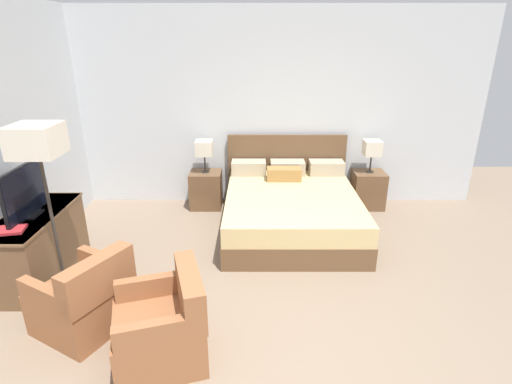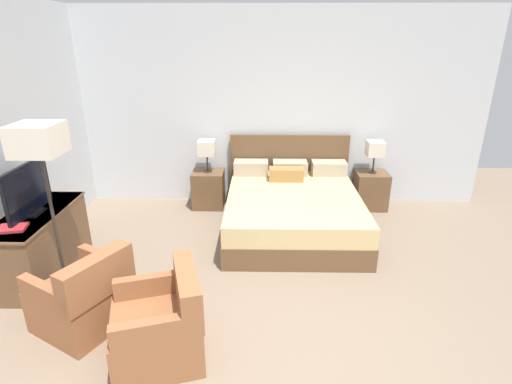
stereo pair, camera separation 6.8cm
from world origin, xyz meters
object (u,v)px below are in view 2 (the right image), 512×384
(table_lamp_left, at_px, (207,148))
(bed, at_px, (293,208))
(table_lamp_right, at_px, (375,149))
(dresser, at_px, (40,243))
(armchair_by_window, at_px, (84,298))
(tv, at_px, (28,191))
(floor_lamp, at_px, (39,149))
(nightstand_left, at_px, (208,189))
(nightstand_right, at_px, (371,190))
(book_red_cover, at_px, (12,228))
(armchair_companion, at_px, (161,326))

(table_lamp_left, bearing_deg, bed, -31.18)
(table_lamp_right, height_order, dresser, table_lamp_right)
(table_lamp_left, xyz_separation_m, armchair_by_window, (-0.75, -2.75, -0.64))
(tv, distance_m, floor_lamp, 0.72)
(tv, bearing_deg, nightstand_left, 50.84)
(nightstand_right, xyz_separation_m, tv, (-4.03, -1.92, 0.70))
(tv, xyz_separation_m, book_red_cover, (-0.00, -0.36, -0.24))
(nightstand_left, bearing_deg, armchair_companion, -89.57)
(armchair_companion, bearing_deg, bed, 62.87)
(bed, xyz_separation_m, table_lamp_left, (-1.23, 0.75, 0.63))
(table_lamp_left, distance_m, armchair_by_window, 2.92)
(table_lamp_right, relative_size, floor_lamp, 0.28)
(nightstand_left, height_order, floor_lamp, floor_lamp)
(nightstand_left, xyz_separation_m, floor_lamp, (-1.18, -2.24, 1.23))
(nightstand_left, height_order, book_red_cover, book_red_cover)
(nightstand_left, relative_size, nightstand_right, 1.00)
(bed, height_order, dresser, bed)
(armchair_by_window, bearing_deg, table_lamp_left, 74.77)
(dresser, distance_m, book_red_cover, 0.52)
(nightstand_right, bearing_deg, dresser, -154.63)
(nightstand_left, distance_m, table_lamp_right, 2.55)
(tv, bearing_deg, nightstand_right, 25.51)
(nightstand_left, bearing_deg, table_lamp_right, 0.03)
(nightstand_right, xyz_separation_m, book_red_cover, (-4.03, -2.28, 0.46))
(nightstand_right, bearing_deg, table_lamp_left, 179.97)
(bed, relative_size, armchair_companion, 2.43)
(tv, bearing_deg, bed, 22.86)
(nightstand_left, bearing_deg, dresser, -129.36)
(nightstand_left, relative_size, dresser, 0.43)
(table_lamp_right, bearing_deg, nightstand_right, -90.00)
(table_lamp_right, distance_m, armchair_by_window, 4.27)
(nightstand_right, bearing_deg, nightstand_left, 180.00)
(dresser, bearing_deg, armchair_companion, -36.75)
(armchair_companion, distance_m, floor_lamp, 1.92)
(tv, distance_m, armchair_companion, 2.10)
(nightstand_left, distance_m, table_lamp_left, 0.64)
(table_lamp_right, xyz_separation_m, dresser, (-4.03, -1.91, -0.55))
(nightstand_left, relative_size, armchair_companion, 0.65)
(nightstand_right, relative_size, table_lamp_left, 1.16)
(table_lamp_left, relative_size, table_lamp_right, 1.00)
(nightstand_left, relative_size, armchair_by_window, 0.60)
(dresser, xyz_separation_m, armchair_companion, (1.59, -1.19, -0.09))
(table_lamp_right, bearing_deg, armchair_by_window, -139.45)
(nightstand_left, relative_size, book_red_cover, 2.21)
(nightstand_right, distance_m, table_lamp_left, 2.55)
(nightstand_right, relative_size, armchair_companion, 0.65)
(dresser, height_order, floor_lamp, floor_lamp)
(dresser, bearing_deg, book_red_cover, -90.22)
(book_red_cover, distance_m, armchair_companion, 1.85)
(table_lamp_left, height_order, book_red_cover, table_lamp_left)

